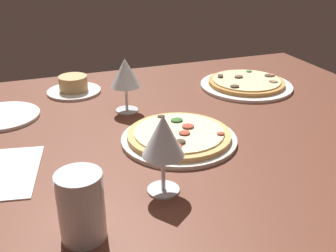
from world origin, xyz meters
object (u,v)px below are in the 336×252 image
object	(u,v)px
pizza_main	(179,137)
wine_glass_near	(163,138)
side_plate	(2,116)
pizza_side	(246,84)
ramekin_on_saucer	(74,86)
wine_glass_far	(125,74)
water_glass	(82,210)
paper_menu	(1,173)

from	to	relation	value
pizza_main	wine_glass_near	size ratio (longest dim) A/B	1.74
wine_glass_near	side_plate	xyz separation A→B (cm)	(-29.02, 47.63, -10.92)
pizza_main	side_plate	world-z (taller)	pizza_main
wine_glass_near	side_plate	size ratio (longest dim) A/B	0.81
wine_glass_near	pizza_main	bearing A→B (deg)	60.19
pizza_side	ramekin_on_saucer	world-z (taller)	ramekin_on_saucer
wine_glass_far	wine_glass_near	world-z (taller)	wine_glass_near
pizza_main	side_plate	distance (cm)	49.21
pizza_main	side_plate	bearing A→B (deg)	143.42
ramekin_on_saucer	water_glass	xyz separation A→B (cm)	(-8.47, -68.62, 3.09)
pizza_side	wine_glass_near	world-z (taller)	wine_glass_near
wine_glass_far	side_plate	size ratio (longest dim) A/B	0.77
ramekin_on_saucer	wine_glass_far	world-z (taller)	wine_glass_far
wine_glass_far	water_glass	size ratio (longest dim) A/B	1.28
wine_glass_near	paper_menu	size ratio (longest dim) A/B	0.76
ramekin_on_saucer	water_glass	size ratio (longest dim) A/B	1.42
pizza_side	wine_glass_near	xyz separation A→B (cm)	(-45.07, -46.56, 10.19)
water_glass	paper_menu	xyz separation A→B (cm)	(-12.74, 25.30, -4.98)
ramekin_on_saucer	side_plate	xyz separation A→B (cm)	(-21.05, -13.12, -1.59)
ramekin_on_saucer	water_glass	bearing A→B (deg)	-97.04
pizza_side	ramekin_on_saucer	size ratio (longest dim) A/B	1.78
ramekin_on_saucer	water_glass	world-z (taller)	water_glass
wine_glass_near	water_glass	size ratio (longest dim) A/B	1.35
wine_glass_far	paper_menu	size ratio (longest dim) A/B	0.72
wine_glass_far	paper_menu	world-z (taller)	wine_glass_far
pizza_main	wine_glass_near	distance (cm)	23.42
pizza_main	ramekin_on_saucer	distance (cm)	46.30
wine_glass_near	paper_menu	world-z (taller)	wine_glass_near
paper_menu	pizza_side	bearing A→B (deg)	32.62
pizza_main	wine_glass_far	size ratio (longest dim) A/B	1.83
ramekin_on_saucer	pizza_main	bearing A→B (deg)	-66.49
water_glass	side_plate	size ratio (longest dim) A/B	0.60
ramekin_on_saucer	side_plate	bearing A→B (deg)	-148.05
wine_glass_near	ramekin_on_saucer	bearing A→B (deg)	97.48
wine_glass_far	paper_menu	bearing A→B (deg)	-144.68
ramekin_on_saucer	wine_glass_far	bearing A→B (deg)	-59.69
pizza_main	water_glass	bearing A→B (deg)	-135.82
side_plate	paper_menu	distance (cm)	30.20
pizza_main	wine_glass_far	distance (cm)	25.32
pizza_side	wine_glass_far	distance (cm)	42.85
ramekin_on_saucer	wine_glass_far	xyz separation A→B (cm)	(11.70, -20.00, 8.76)
water_glass	wine_glass_far	bearing A→B (deg)	67.47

